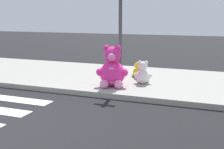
# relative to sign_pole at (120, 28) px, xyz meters

# --- Properties ---
(sidewalk) EXTENTS (28.00, 4.40, 0.15)m
(sidewalk) POSITION_rel_sign_pole_xyz_m (-1.00, 0.80, -1.77)
(sidewalk) COLOR #9E9B93
(sidewalk) RESTS_ON ground_plane
(sign_pole) EXTENTS (0.56, 0.11, 3.20)m
(sign_pole) POSITION_rel_sign_pole_xyz_m (0.00, 0.00, 0.00)
(sign_pole) COLOR #4C4C51
(sign_pole) RESTS_ON sidewalk
(plush_pink_large) EXTENTS (0.92, 0.86, 1.22)m
(plush_pink_large) POSITION_rel_sign_pole_xyz_m (-0.04, -0.58, -1.21)
(plush_pink_large) COLOR #F22D93
(plush_pink_large) RESTS_ON sidewalk
(plush_lavender) EXTENTS (0.39, 0.39, 0.54)m
(plush_lavender) POSITION_rel_sign_pole_xyz_m (0.52, 0.60, -1.48)
(plush_lavender) COLOR #B28CD8
(plush_lavender) RESTS_ON sidewalk
(plush_white) EXTENTS (0.55, 0.50, 0.72)m
(plush_white) POSITION_rel_sign_pole_xyz_m (0.71, 0.10, -1.41)
(plush_white) COLOR white
(plush_white) RESTS_ON sidewalk
(plush_yellow) EXTENTS (0.35, 0.40, 0.52)m
(plush_yellow) POSITION_rel_sign_pole_xyz_m (0.26, 0.98, -1.49)
(plush_yellow) COLOR yellow
(plush_yellow) RESTS_ON sidewalk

